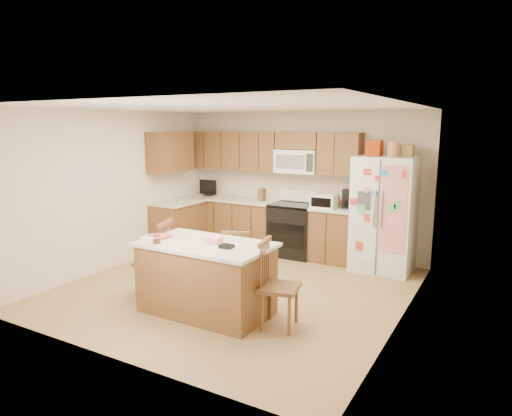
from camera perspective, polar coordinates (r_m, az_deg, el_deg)
The scene contains 9 objects.
ground at distance 6.52m, azimuth -2.58°, elevation -10.01°, with size 4.50×4.50×0.00m, color #88694B.
room_shell at distance 6.17m, azimuth -2.69°, elevation 2.63°, with size 4.60×4.60×2.52m.
cabinetry at distance 8.27m, azimuth -1.82°, elevation 0.91°, with size 3.36×1.56×2.15m.
stove at distance 8.03m, azimuth 4.75°, elevation -2.62°, with size 0.76×0.65×1.13m.
refrigerator at distance 7.37m, azimuth 15.74°, elevation -0.58°, with size 0.90×0.79×2.04m.
island at distance 5.64m, azimuth -6.24°, elevation -8.61°, with size 1.66×0.95×0.97m.
windsor_chair_left at distance 6.26m, azimuth -12.43°, elevation -6.44°, with size 0.53×0.55×1.03m.
windsor_chair_back at distance 6.12m, azimuth -2.28°, elevation -7.07°, with size 0.51×0.50×0.92m.
windsor_chair_right at distance 5.20m, azimuth 2.70°, elevation -9.78°, with size 0.50×0.51×1.01m.
Camera 1 is at (3.26, -5.18, 2.26)m, focal length 32.00 mm.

